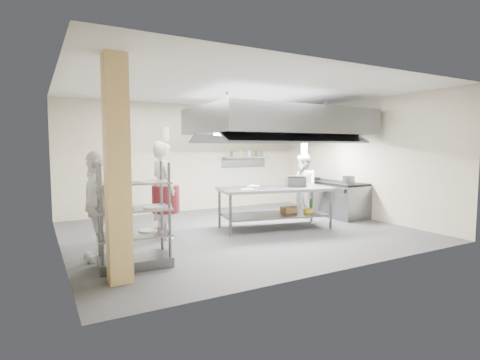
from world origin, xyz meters
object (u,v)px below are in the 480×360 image
chef_plating (97,206)px  griddle (296,182)px  pass_rack (134,215)px  island (275,208)px  cooking_range (332,199)px  chef_line (303,186)px  chef_head (163,190)px  stockpot (348,180)px

chef_plating → griddle: size_ratio=4.10×
pass_rack → chef_plating: 0.78m
island → cooking_range: (2.26, 0.62, -0.04)m
island → pass_rack: bearing=-149.1°
chef_line → chef_plating: size_ratio=0.93×
island → chef_head: size_ratio=1.29×
cooking_range → stockpot: size_ratio=6.91×
island → pass_rack: (-3.39, -1.21, 0.34)m
chef_plating → griddle: chef_plating is taller
pass_rack → griddle: (4.00, 1.27, 0.22)m
island → chef_head: 2.52m
chef_plating → griddle: 4.48m
island → pass_rack: 3.61m
pass_rack → griddle: 4.20m
griddle → stockpot: 1.58m
griddle → island: bearing=-148.6°
chef_head → stockpot: chef_head is taller
pass_rack → chef_line: size_ratio=0.97×
pass_rack → chef_line: (4.75, 1.93, 0.03)m
chef_line → griddle: bearing=-35.4°
cooking_range → chef_head: (-4.70, -0.29, 0.54)m
chef_line → stockpot: size_ratio=5.66×
cooking_range → chef_head: 4.74m
chef_plating → chef_line: bearing=103.3°
cooking_range → chef_line: 0.98m
cooking_range → chef_plating: bearing=-168.9°
chef_line → stockpot: bearing=61.2°
chef_line → cooking_range: bearing=97.4°
island → stockpot: 2.26m
island → cooking_range: island is taller
pass_rack → chef_head: size_ratio=0.82×
cooking_range → stockpot: (-0.06, -0.66, 0.58)m
cooking_range → chef_head: bearing=-176.5°
island → chef_line: 1.58m
island → griddle: (0.61, 0.05, 0.56)m
chef_plating → griddle: bearing=97.4°
cooking_range → griddle: size_ratio=4.67×
chef_head → chef_plating: chef_head is taller
pass_rack → cooking_range: size_ratio=0.79×
island → griddle: size_ratio=5.80×
island → chef_line: size_ratio=1.52×
griddle → chef_plating: bearing=-145.6°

